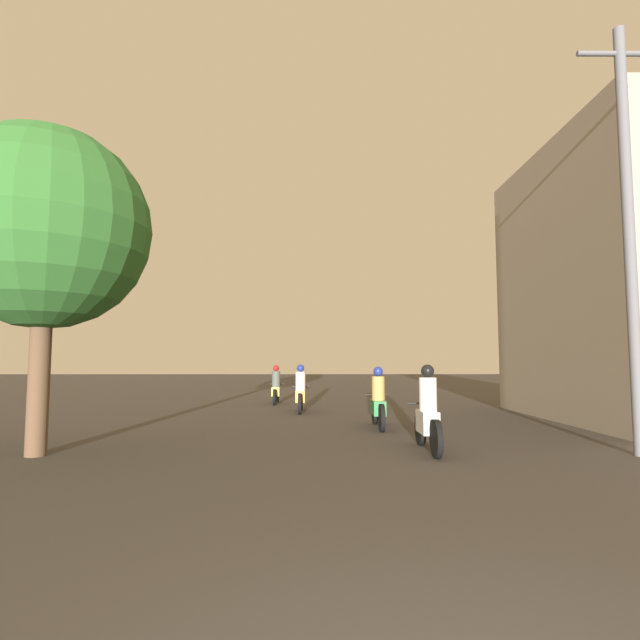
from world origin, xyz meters
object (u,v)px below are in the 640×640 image
(utility_pole_near, at_px, (629,226))
(street_tree, at_px, (46,229))
(motorcycle_yellow, at_px, (276,388))
(building_right_near, at_px, (622,281))
(motorcycle_orange, at_px, (300,393))
(motorcycle_white, at_px, (428,416))
(motorcycle_green, at_px, (378,403))

(utility_pole_near, height_order, street_tree, utility_pole_near)
(motorcycle_yellow, xyz_separation_m, building_right_near, (10.33, -5.55, 3.32))
(motorcycle_orange, distance_m, utility_pole_near, 10.35)
(motorcycle_orange, distance_m, street_tree, 9.30)
(motorcycle_yellow, xyz_separation_m, utility_pole_near, (7.27, -10.73, 3.51))
(motorcycle_yellow, bearing_deg, motorcycle_white, -78.84)
(motorcycle_green, bearing_deg, street_tree, -142.12)
(motorcycle_orange, distance_m, motorcycle_yellow, 3.40)
(building_right_near, relative_size, street_tree, 1.33)
(motorcycle_white, distance_m, motorcycle_orange, 7.51)
(motorcycle_green, height_order, building_right_near, building_right_near)
(motorcycle_orange, bearing_deg, motorcycle_green, -63.07)
(motorcycle_yellow, relative_size, building_right_near, 0.25)
(motorcycle_white, bearing_deg, motorcycle_yellow, 109.43)
(motorcycle_white, height_order, motorcycle_yellow, motorcycle_white)
(motorcycle_yellow, xyz_separation_m, street_tree, (-3.34, -10.66, 3.45))
(motorcycle_green, bearing_deg, motorcycle_orange, 127.05)
(building_right_near, height_order, utility_pole_near, utility_pole_near)
(motorcycle_white, xyz_separation_m, motorcycle_green, (-0.52, 3.23, -0.04))
(motorcycle_orange, height_order, utility_pole_near, utility_pole_near)
(motorcycle_orange, height_order, building_right_near, building_right_near)
(building_right_near, bearing_deg, motorcycle_green, -168.26)
(street_tree, bearing_deg, utility_pole_near, -0.39)
(motorcycle_green, bearing_deg, utility_pole_near, -33.05)
(motorcycle_yellow, height_order, street_tree, street_tree)
(motorcycle_white, height_order, building_right_near, building_right_near)
(motorcycle_white, relative_size, building_right_near, 0.25)
(motorcycle_yellow, distance_m, utility_pole_near, 13.43)
(motorcycle_green, distance_m, building_right_near, 8.07)
(motorcycle_white, height_order, utility_pole_near, utility_pole_near)
(motorcycle_green, bearing_deg, motorcycle_white, -72.14)
(motorcycle_white, height_order, motorcycle_orange, motorcycle_white)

